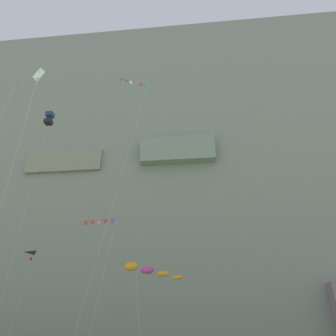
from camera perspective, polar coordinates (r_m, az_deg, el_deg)
cliff_face at (r=77.37m, az=2.37°, el=-0.97°), size 180.00×24.30×80.80m
kite_box_mid_left at (r=51.77m, az=-20.46°, el=8.26°), size 1.09×2.59×34.85m
kite_delta_far_right at (r=48.98m, az=-23.00°, el=-15.00°), size 1.79×2.88×14.45m
kite_banner_upper_mid at (r=40.95m, az=-6.90°, el=11.18°), size 4.43×6.35×34.66m
kite_diamond_low_left at (r=34.56m, az=-22.68°, el=13.03°), size 3.17×4.17×28.72m
kite_windsock_high_left at (r=37.40m, az=-3.93°, el=-17.70°), size 6.73×8.55×12.10m
kite_banner_near_cliff at (r=38.26m, az=-12.28°, el=-10.83°), size 4.20×4.24×16.85m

